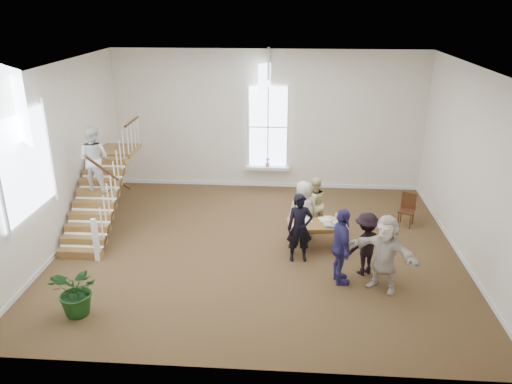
# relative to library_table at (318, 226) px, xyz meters

# --- Properties ---
(ground) EXTENTS (10.00, 10.00, 0.00)m
(ground) POSITION_rel_library_table_xyz_m (-1.49, -0.09, -0.61)
(ground) COLOR #432F1A
(ground) RESTS_ON ground
(room_shell) EXTENTS (10.49, 10.00, 10.00)m
(room_shell) POSITION_rel_library_table_xyz_m (-1.49, 4.31, -0.21)
(room_shell) COLOR silver
(room_shell) RESTS_ON ground
(staircase) EXTENTS (1.10, 4.10, 2.92)m
(staircase) POSITION_rel_library_table_xyz_m (-5.83, 0.66, 1.01)
(staircase) COLOR brown
(staircase) RESTS_ON ground
(library_table) EXTENTS (1.54, 0.90, 0.75)m
(library_table) POSITION_rel_library_table_xyz_m (0.00, 0.00, 0.00)
(library_table) COLOR brown
(library_table) RESTS_ON ground
(police_officer) EXTENTS (0.67, 0.48, 1.70)m
(police_officer) POSITION_rel_library_table_xyz_m (-0.47, -0.66, 0.24)
(police_officer) COLOR black
(police_officer) RESTS_ON ground
(elderly_woman) EXTENTS (0.86, 0.66, 1.57)m
(elderly_woman) POSITION_rel_library_table_xyz_m (-0.37, 0.59, 0.17)
(elderly_woman) COLOR beige
(elderly_woman) RESTS_ON ground
(person_yellow) EXTENTS (0.92, 0.85, 1.52)m
(person_yellow) POSITION_rel_library_table_xyz_m (-0.07, 1.09, 0.15)
(person_yellow) COLOR beige
(person_yellow) RESTS_ON ground
(woman_cluster_a) EXTENTS (0.58, 1.09, 1.78)m
(woman_cluster_a) POSITION_rel_library_table_xyz_m (0.42, -1.62, 0.28)
(woman_cluster_a) COLOR navy
(woman_cluster_a) RESTS_ON ground
(woman_cluster_b) EXTENTS (1.12, 0.95, 1.50)m
(woman_cluster_b) POSITION_rel_library_table_xyz_m (1.02, -1.17, 0.14)
(woman_cluster_b) COLOR black
(woman_cluster_b) RESTS_ON ground
(woman_cluster_c) EXTENTS (1.63, 1.33, 1.74)m
(woman_cluster_c) POSITION_rel_library_table_xyz_m (1.32, -1.82, 0.26)
(woman_cluster_c) COLOR silver
(woman_cluster_c) RESTS_ON ground
(floor_plant) EXTENTS (1.24, 1.17, 1.08)m
(floor_plant) POSITION_rel_library_table_xyz_m (-4.89, -3.22, -0.07)
(floor_plant) COLOR #143B12
(floor_plant) RESTS_ON ground
(side_chair) EXTENTS (0.54, 0.54, 0.94)m
(side_chair) POSITION_rel_library_table_xyz_m (2.55, 1.59, -0.09)
(side_chair) COLOR #3B1B10
(side_chair) RESTS_ON ground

